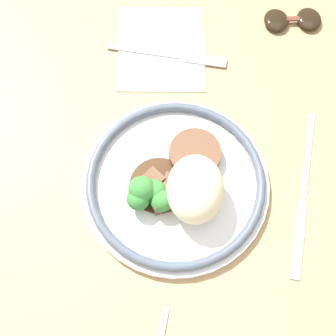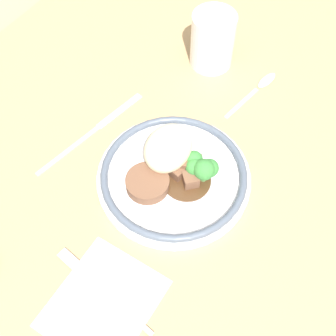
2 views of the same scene
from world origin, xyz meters
name	(u,v)px [view 1 (image 1 of 2)]	position (x,y,z in m)	size (l,w,h in m)	color
ground_plane	(192,180)	(0.00, 0.00, 0.00)	(8.00, 8.00, 0.00)	#998466
dining_table	(193,174)	(0.00, 0.00, 0.02)	(1.38, 0.91, 0.04)	tan
napkin	(161,48)	(-0.19, -0.05, 0.04)	(0.15, 0.13, 0.00)	silver
plate	(178,184)	(0.03, -0.02, 0.06)	(0.24, 0.24, 0.08)	white
fork	(178,56)	(-0.18, -0.03, 0.04)	(0.03, 0.18, 0.00)	#ADADB2
knife	(304,198)	(0.04, 0.14, 0.04)	(0.23, 0.05, 0.00)	#ADADB2
sunglasses	(293,20)	(-0.25, 0.15, 0.05)	(0.05, 0.09, 0.01)	black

